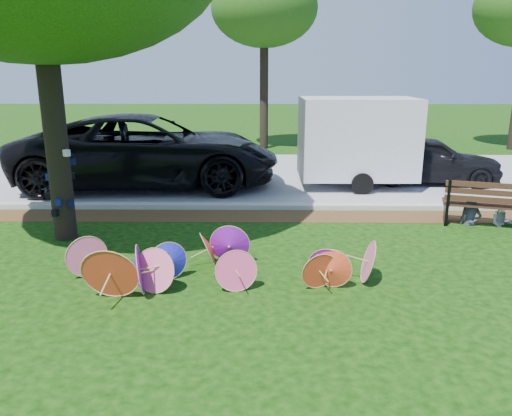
{
  "coord_description": "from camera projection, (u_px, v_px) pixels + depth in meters",
  "views": [
    {
      "loc": [
        0.61,
        -6.74,
        3.32
      ],
      "look_at": [
        0.5,
        2.0,
        0.9
      ],
      "focal_mm": 35.0,
      "sensor_mm": 36.0,
      "label": 1
    }
  ],
  "objects": [
    {
      "name": "mulch_strip",
      "position": [
        236.0,
        216.0,
        11.73
      ],
      "size": [
        90.0,
        1.0,
        0.01
      ],
      "primitive_type": "cube",
      "color": "#472D16",
      "rests_on": "ground"
    },
    {
      "name": "street",
      "position": [
        244.0,
        175.0,
        16.4
      ],
      "size": [
        90.0,
        8.0,
        0.01
      ],
      "primitive_type": "cube",
      "color": "gray",
      "rests_on": "ground"
    },
    {
      "name": "cargo_trailer",
      "position": [
        357.0,
        138.0,
        14.42
      ],
      "size": [
        3.24,
        2.06,
        2.86
      ],
      "primitive_type": "cube",
      "rotation": [
        0.0,
        0.0,
        0.0
      ],
      "color": "silver",
      "rests_on": "ground"
    },
    {
      "name": "park_bench",
      "position": [
        489.0,
        203.0,
        10.92
      ],
      "size": [
        2.08,
        1.27,
        1.02
      ],
      "primitive_type": null,
      "rotation": [
        0.0,
        0.0,
        -0.29
      ],
      "color": "black",
      "rests_on": "ground"
    },
    {
      "name": "black_van",
      "position": [
        149.0,
        151.0,
        14.56
      ],
      "size": [
        7.73,
        3.92,
        2.09
      ],
      "primitive_type": "imported",
      "rotation": [
        0.0,
        0.0,
        1.63
      ],
      "color": "black",
      "rests_on": "ground"
    },
    {
      "name": "dark_pickup",
      "position": [
        427.0,
        160.0,
        15.05
      ],
      "size": [
        4.32,
        2.02,
        1.43
      ],
      "primitive_type": "imported",
      "rotation": [
        0.0,
        0.0,
        1.49
      ],
      "color": "black",
      "rests_on": "ground"
    },
    {
      "name": "ground",
      "position": [
        221.0,
        302.0,
        7.39
      ],
      "size": [
        90.0,
        90.0,
        0.0
      ],
      "primitive_type": "plane",
      "color": "black",
      "rests_on": "ground"
    },
    {
      "name": "person_left",
      "position": [
        473.0,
        197.0,
        10.94
      ],
      "size": [
        0.53,
        0.44,
        1.26
      ],
      "primitive_type": "imported",
      "rotation": [
        0.0,
        0.0,
        -0.34
      ],
      "color": "#3C3F52",
      "rests_on": "ground"
    },
    {
      "name": "person_right",
      "position": [
        504.0,
        202.0,
        10.96
      ],
      "size": [
        0.54,
        0.45,
        1.02
      ],
      "primitive_type": "imported",
      "rotation": [
        0.0,
        0.0,
        -0.13
      ],
      "color": "silver",
      "rests_on": "ground"
    },
    {
      "name": "curb",
      "position": [
        237.0,
        206.0,
        12.39
      ],
      "size": [
        90.0,
        0.3,
        0.12
      ],
      "primitive_type": "cube",
      "color": "#B7B5AD",
      "rests_on": "ground"
    },
    {
      "name": "parasol_pile",
      "position": [
        206.0,
        263.0,
        7.92
      ],
      "size": [
        5.17,
        1.94,
        0.89
      ],
      "color": "red",
      "rests_on": "ground"
    },
    {
      "name": "bg_trees",
      "position": [
        281.0,
        6.0,
        19.79
      ],
      "size": [
        23.92,
        6.12,
        7.4
      ],
      "color": "black",
      "rests_on": "ground"
    }
  ]
}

